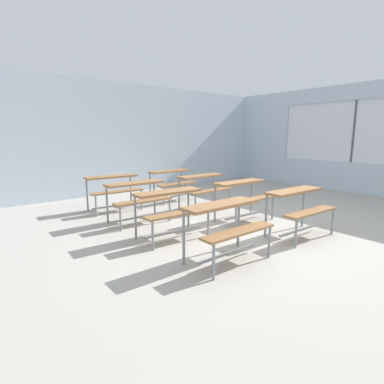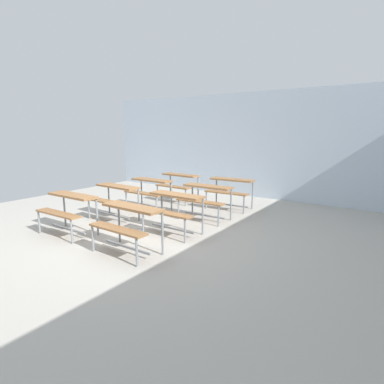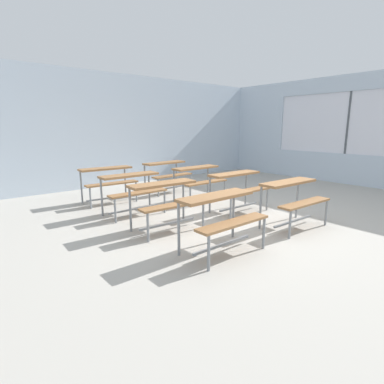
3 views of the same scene
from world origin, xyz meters
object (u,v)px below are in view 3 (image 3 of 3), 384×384
(desk_bench_r3c1, at_px, (167,170))
(desk_bench_r2c1, at_px, (199,175))
(desk_bench_r1c0, at_px, (166,195))
(desk_bench_r1c1, at_px, (238,183))
(desk_bench_r2c0, at_px, (133,184))
(desk_bench_r3c0, at_px, (108,176))
(desk_bench_r0c1, at_px, (294,193))
(desk_bench_r0c0, at_px, (222,210))

(desk_bench_r3c1, bearing_deg, desk_bench_r2c1, -92.14)
(desk_bench_r1c0, height_order, desk_bench_r2c1, same)
(desk_bench_r1c1, xyz_separation_m, desk_bench_r2c0, (-1.63, 1.13, 0.00))
(desk_bench_r1c0, distance_m, desk_bench_r3c0, 2.25)
(desk_bench_r3c0, height_order, desk_bench_r3c1, same)
(desk_bench_r0c1, distance_m, desk_bench_r3c0, 3.80)
(desk_bench_r0c1, xyz_separation_m, desk_bench_r1c1, (-0.01, 1.17, 0.00))
(desk_bench_r1c0, bearing_deg, desk_bench_r2c1, 36.89)
(desk_bench_r2c0, height_order, desk_bench_r3c0, same)
(desk_bench_r0c0, xyz_separation_m, desk_bench_r3c1, (1.57, 3.45, 0.00))
(desk_bench_r0c1, height_order, desk_bench_r2c1, same)
(desk_bench_r1c0, relative_size, desk_bench_r2c1, 1.02)
(desk_bench_r2c1, bearing_deg, desk_bench_r1c1, -90.51)
(desk_bench_r1c0, bearing_deg, desk_bench_r1c1, 1.86)
(desk_bench_r3c1, bearing_deg, desk_bench_r0c1, -92.50)
(desk_bench_r1c0, bearing_deg, desk_bench_r0c1, -33.19)
(desk_bench_r0c0, distance_m, desk_bench_r2c1, 2.77)
(desk_bench_r2c1, height_order, desk_bench_r3c0, same)
(desk_bench_r0c1, xyz_separation_m, desk_bench_r1c0, (-1.65, 1.19, 0.00))
(desk_bench_r3c0, distance_m, desk_bench_r3c1, 1.57)
(desk_bench_r1c1, xyz_separation_m, desk_bench_r2c1, (-0.00, 1.14, 0.00))
(desk_bench_r1c0, relative_size, desk_bench_r2c0, 1.02)
(desk_bench_r0c1, bearing_deg, desk_bench_r3c0, 116.75)
(desk_bench_r1c0, distance_m, desk_bench_r1c1, 1.64)
(desk_bench_r0c0, xyz_separation_m, desk_bench_r1c1, (1.59, 1.13, 0.00))
(desk_bench_r1c1, bearing_deg, desk_bench_r0c0, -143.23)
(desk_bench_r3c1, bearing_deg, desk_bench_r3c0, 178.80)
(desk_bench_r2c1, bearing_deg, desk_bench_r0c1, -90.44)
(desk_bench_r1c1, height_order, desk_bench_r3c1, same)
(desk_bench_r1c1, bearing_deg, desk_bench_r2c0, 146.42)
(desk_bench_r2c1, xyz_separation_m, desk_bench_r3c0, (-1.59, 1.14, 0.00))
(desk_bench_r1c1, xyz_separation_m, desk_bench_r3c0, (-1.59, 2.27, 0.00))
(desk_bench_r3c0, xyz_separation_m, desk_bench_r3c1, (1.57, 0.05, 0.00))
(desk_bench_r1c0, bearing_deg, desk_bench_r3c0, 91.41)
(desk_bench_r1c0, height_order, desk_bench_r3c0, same)
(desk_bench_r1c0, bearing_deg, desk_bench_r3c1, 57.46)
(desk_bench_r2c0, xyz_separation_m, desk_bench_r3c0, (0.04, 1.14, 0.00))
(desk_bench_r2c1, bearing_deg, desk_bench_r2c0, 179.48)
(desk_bench_r0c1, relative_size, desk_bench_r3c0, 0.99)
(desk_bench_r1c0, relative_size, desk_bench_r3c0, 1.00)
(desk_bench_r3c1, bearing_deg, desk_bench_r1c0, -128.18)
(desk_bench_r1c1, relative_size, desk_bench_r3c0, 0.99)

